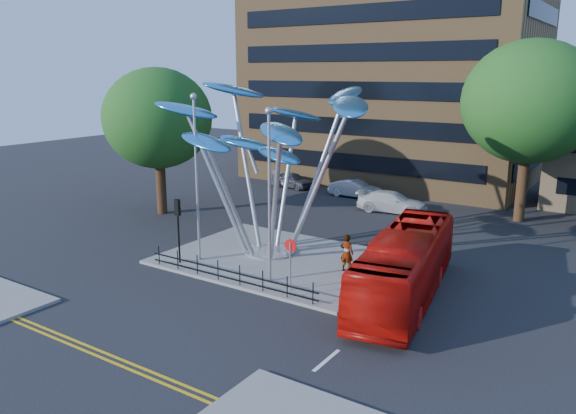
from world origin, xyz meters
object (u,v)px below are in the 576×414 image
Objects in this scene: street_lamp_right at (269,180)px; pedestrian at (347,253)px; no_entry_sign_island at (291,256)px; street_lamp_left at (196,164)px; tree_right at (530,102)px; red_bus at (405,265)px; tree_left at (157,119)px; leaf_sculpture at (270,132)px; parked_car_mid at (355,189)px; parked_car_right at (392,202)px; parked_car_left at (292,180)px; traffic_light_island at (178,217)px.

pedestrian is (2.50, 3.15, -3.97)m from street_lamp_right.
pedestrian is (1.00, 3.63, -0.69)m from no_entry_sign_island.
tree_right is at bearing 55.95° from street_lamp_left.
street_lamp_right is at bearing -172.57° from red_bus.
tree_left is 1.17× the size of street_lamp_left.
tree_left is 12.38m from leaf_sculpture.
street_lamp_right is at bearing -55.09° from leaf_sculpture.
pedestrian is 18.06m from parked_car_mid.
pedestrian is at bearing -12.76° from tree_left.
parked_car_right is at bearing 34.76° from tree_left.
parked_car_left is at bearing 124.89° from red_bus.
red_bus is 5.71× the size of pedestrian.
no_entry_sign_island is (7.00, 0.02, -0.80)m from traffic_light_island.
street_lamp_right is at bearing -25.77° from tree_left.
traffic_light_island is 1.40× the size of no_entry_sign_island.
tree_left is 0.93× the size of red_bus.
tree_right is 22.49m from street_lamp_left.
tree_left is at bearing 156.29° from red_bus.
traffic_light_island is 0.84× the size of parked_car_left.
leaf_sculpture is at bearing 164.12° from parked_car_right.
street_lamp_left is at bearing -124.05° from tree_right.
red_bus reaches higher than pedestrian.
leaf_sculpture is 1.45× the size of street_lamp_left.
pedestrian is at bearing 24.53° from traffic_light_island.
tree_left is 4.21× the size of no_entry_sign_island.
tree_right is 18.35m from red_bus.
red_bus is 2.58× the size of parked_car_mid.
street_lamp_left is at bearing -34.38° from tree_left.
street_lamp_right is 0.74× the size of red_bus.
street_lamp_right is 1.92× the size of parked_car_mid.
pedestrian is (8.00, 3.65, -1.49)m from traffic_light_island.
tree_left is 1.24× the size of street_lamp_right.
red_bus is (-1.40, -17.11, -6.48)m from tree_right.
no_entry_sign_island is at bearing -107.12° from tree_right.
tree_right reaches higher than parked_car_right.
tree_right is 14.73m from parked_car_mid.
street_lamp_right is (-7.50, -19.00, -2.94)m from tree_right.
pedestrian is (17.00, -3.85, -5.67)m from tree_left.
parked_car_left is (-13.15, 20.33, -1.12)m from no_entry_sign_island.
no_entry_sign_island reaches higher than parked_car_right.
tree_left is at bearing 140.19° from traffic_light_island.
pedestrian is at bearing 51.57° from street_lamp_right.
tree_left is 18.35m from no_entry_sign_island.
street_lamp_left is 2.16× the size of parked_car_left.
tree_left is 3.01× the size of traffic_light_island.
street_lamp_left reaches higher than red_bus.
leaf_sculpture reaches higher than street_lamp_left.
no_entry_sign_island is 5.18m from red_bus.
leaf_sculpture is at bearing 124.91° from street_lamp_right.
tree_right is 1.17× the size of tree_left.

